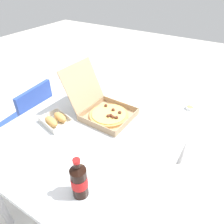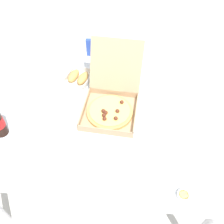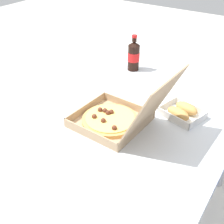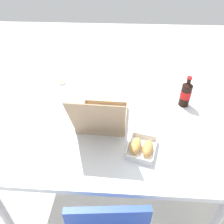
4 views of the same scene
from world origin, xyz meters
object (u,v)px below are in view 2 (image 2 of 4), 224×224
Objects in this scene: pizza_box_open at (111,103)px; chair at (111,68)px; bread_side_box at (78,78)px; dipping_sauce_cup at (183,195)px; paper_menu at (43,111)px.

chair is at bearing 97.41° from pizza_box_open.
bread_side_box is at bearing 137.56° from pizza_box_open.
bread_side_box is 3.93× the size of dipping_sauce_cup.
paper_menu is 0.87m from dipping_sauce_cup.
pizza_box_open reaches higher than dipping_sauce_cup.
chair is 0.61m from bread_side_box.
paper_menu is at bearing 152.13° from dipping_sauce_cup.
chair is 14.82× the size of dipping_sauce_cup.
chair is at bearing 111.62° from dipping_sauce_cup.
pizza_box_open reaches higher than bread_side_box.
pizza_box_open is at bearing 128.72° from dipping_sauce_cup.
paper_menu is at bearing -116.75° from bread_side_box.
bread_side_box is 0.33m from paper_menu.
chair reaches higher than paper_menu.
pizza_box_open is 0.40m from paper_menu.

